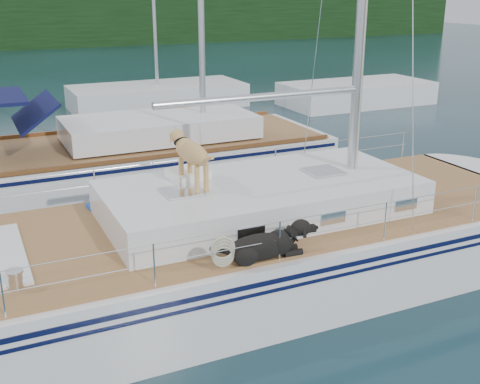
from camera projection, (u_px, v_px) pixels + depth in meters
name	position (u px, v px, depth m)	size (l,w,h in m)	color
ground	(218.00, 288.00, 10.22)	(120.00, 120.00, 0.00)	black
shore_bank	(0.00, 41.00, 49.65)	(92.00, 1.00, 1.20)	#595147
main_sailboat	(223.00, 251.00, 10.03)	(12.00, 3.82, 14.01)	silver
neighbor_sailboat	(120.00, 163.00, 15.23)	(11.00, 3.50, 13.30)	silver
bg_boat_center	(158.00, 96.00, 25.39)	(7.20, 3.00, 11.65)	silver
bg_boat_east	(356.00, 94.00, 26.00)	(6.40, 3.00, 11.65)	silver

